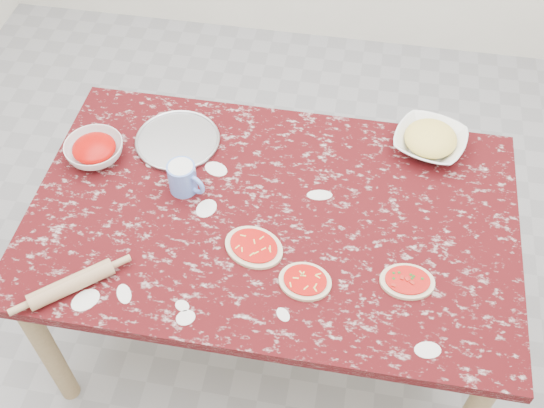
{
  "coord_description": "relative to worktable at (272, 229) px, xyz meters",
  "views": [
    {
      "loc": [
        0.23,
        -1.31,
        2.43
      ],
      "look_at": [
        0.0,
        0.0,
        0.8
      ],
      "focal_mm": 43.16,
      "sensor_mm": 36.0,
      "label": 1
    }
  ],
  "objects": [
    {
      "name": "sauce_bowl",
      "position": [
        -0.66,
        0.14,
        0.11
      ],
      "size": [
        0.26,
        0.26,
        0.06
      ],
      "primitive_type": "imported",
      "rotation": [
        0.0,
        0.0,
        0.38
      ],
      "color": "white",
      "rests_on": "worktable"
    },
    {
      "name": "pizza_tray",
      "position": [
        -0.39,
        0.27,
        0.09
      ],
      "size": [
        0.3,
        0.3,
        0.01
      ],
      "primitive_type": "cylinder",
      "rotation": [
        0.0,
        0.0,
        -0.01
      ],
      "color": "#B2B2B7",
      "rests_on": "worktable"
    },
    {
      "name": "worktable",
      "position": [
        0.0,
        0.0,
        0.0
      ],
      "size": [
        1.6,
        1.0,
        0.75
      ],
      "color": "#3B090C",
      "rests_on": "ground"
    },
    {
      "name": "ground",
      "position": [
        0.0,
        0.0,
        -0.67
      ],
      "size": [
        4.0,
        4.0,
        0.0
      ],
      "primitive_type": "plane",
      "color": "gray"
    },
    {
      "name": "pizza_left",
      "position": [
        -0.03,
        -0.15,
        0.09
      ],
      "size": [
        0.23,
        0.21,
        0.02
      ],
      "color": "beige",
      "rests_on": "worktable"
    },
    {
      "name": "cheese_bowl",
      "position": [
        0.5,
        0.39,
        0.11
      ],
      "size": [
        0.31,
        0.31,
        0.06
      ],
      "primitive_type": "imported",
      "rotation": [
        0.0,
        0.0,
        -0.29
      ],
      "color": "white",
      "rests_on": "worktable"
    },
    {
      "name": "flour_mug",
      "position": [
        -0.31,
        0.05,
        0.14
      ],
      "size": [
        0.14,
        0.09,
        0.11
      ],
      "color": "#5E82DB",
      "rests_on": "worktable"
    },
    {
      "name": "rolling_pin",
      "position": [
        -0.54,
        -0.39,
        0.11
      ],
      "size": [
        0.23,
        0.21,
        0.05
      ],
      "primitive_type": "cylinder",
      "rotation": [
        0.0,
        1.57,
        0.71
      ],
      "color": "tan",
      "rests_on": "worktable"
    },
    {
      "name": "pizza_mid",
      "position": [
        0.14,
        -0.25,
        0.09
      ],
      "size": [
        0.17,
        0.15,
        0.02
      ],
      "color": "beige",
      "rests_on": "worktable"
    },
    {
      "name": "pizza_right",
      "position": [
        0.45,
        -0.19,
        0.09
      ],
      "size": [
        0.18,
        0.14,
        0.02
      ],
      "color": "beige",
      "rests_on": "worktable"
    }
  ]
}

